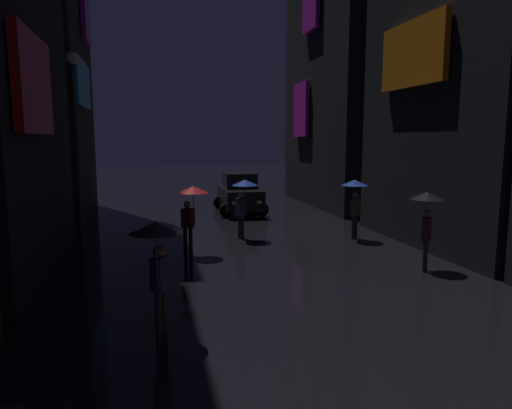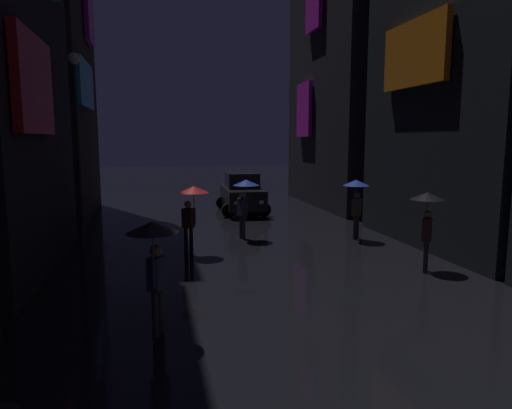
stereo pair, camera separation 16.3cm
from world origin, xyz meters
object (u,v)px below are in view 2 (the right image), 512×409
pedestrian_far_right_red (192,201)px  pedestrian_foreground_left_black (427,209)px  streetlamp_left_far (77,131)px  pedestrian_near_crossing_blue (245,192)px  car_distant (242,193)px  pedestrian_midstreet_centre_blue (356,193)px  pedestrian_midstreet_left_black (154,246)px

pedestrian_far_right_red → pedestrian_foreground_left_black: size_ratio=1.00×
streetlamp_left_far → pedestrian_near_crossing_blue: bearing=2.9°
pedestrian_far_right_red → car_distant: (3.02, 7.68, -0.74)m
pedestrian_near_crossing_blue → car_distant: 6.00m
pedestrian_foreground_left_black → pedestrian_midstreet_centre_blue: bearing=92.7°
pedestrian_midstreet_left_black → streetlamp_left_far: (-2.21, 7.27, 2.10)m
pedestrian_midstreet_centre_blue → car_distant: 7.35m
pedestrian_far_right_red → car_distant: size_ratio=0.50×
pedestrian_midstreet_left_black → pedestrian_foreground_left_black: bearing=20.8°
pedestrian_foreground_left_black → pedestrian_far_right_red: bearing=152.9°
pedestrian_near_crossing_blue → pedestrian_midstreet_left_black: 8.17m
pedestrian_foreground_left_black → pedestrian_midstreet_left_black: (-7.08, -2.69, 0.00)m
pedestrian_far_right_red → pedestrian_midstreet_left_black: same height
pedestrian_far_right_red → pedestrian_midstreet_left_black: (-1.15, -5.73, 0.00)m
car_distant → pedestrian_near_crossing_blue: bearing=-100.0°
pedestrian_far_right_red → pedestrian_near_crossing_blue: (1.99, 1.81, 0.00)m
pedestrian_near_crossing_blue → car_distant: size_ratio=0.50×
pedestrian_midstreet_left_black → pedestrian_midstreet_centre_blue: (6.89, 6.62, 0.00)m
pedestrian_foreground_left_black → streetlamp_left_far: bearing=153.8°
pedestrian_far_right_red → pedestrian_near_crossing_blue: bearing=42.4°
pedestrian_far_right_red → pedestrian_midstreet_centre_blue: same height
pedestrian_near_crossing_blue → streetlamp_left_far: size_ratio=0.35×
pedestrian_foreground_left_black → pedestrian_near_crossing_blue: bearing=129.1°
pedestrian_midstreet_centre_blue → streetlamp_left_far: streetlamp_left_far is taller
pedestrian_near_crossing_blue → pedestrian_midstreet_centre_blue: size_ratio=1.00×
pedestrian_near_crossing_blue → pedestrian_foreground_left_black: 6.25m
pedestrian_midstreet_centre_blue → streetlamp_left_far: size_ratio=0.35×
pedestrian_foreground_left_black → pedestrian_midstreet_left_black: same height
pedestrian_midstreet_left_black → pedestrian_midstreet_centre_blue: size_ratio=1.00×
pedestrian_foreground_left_black → pedestrian_midstreet_left_black: size_ratio=1.00×
pedestrian_midstreet_left_black → pedestrian_far_right_red: bearing=78.7°
pedestrian_foreground_left_black → streetlamp_left_far: 10.57m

